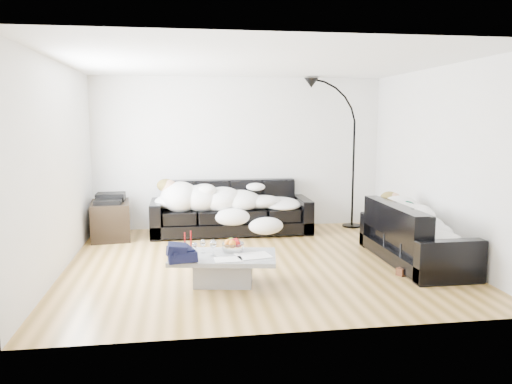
{
  "coord_description": "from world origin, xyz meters",
  "views": [
    {
      "loc": [
        -0.98,
        -6.39,
        1.89
      ],
      "look_at": [
        0.0,
        0.3,
        0.9
      ],
      "focal_mm": 35.0,
      "sensor_mm": 36.0,
      "label": 1
    }
  ],
  "objects": [
    {
      "name": "wine_glass_a",
      "position": [
        -0.77,
        -0.71,
        0.42
      ],
      "size": [
        0.08,
        0.08,
        0.15
      ],
      "primitive_type": "cylinder",
      "rotation": [
        0.0,
        0.0,
        -0.18
      ],
      "color": "white",
      "rests_on": "coffee_table"
    },
    {
      "name": "newspaper_b",
      "position": [
        -0.51,
        -1.05,
        0.36
      ],
      "size": [
        0.31,
        0.23,
        0.01
      ],
      "primitive_type": "cube",
      "rotation": [
        0.0,
        0.0,
        0.03
      ],
      "color": "silver",
      "rests_on": "coffee_table"
    },
    {
      "name": "floor_lamp",
      "position": [
        1.96,
        1.94,
        1.13
      ],
      "size": [
        0.89,
        0.59,
        2.26
      ],
      "primitive_type": null,
      "rotation": [
        0.0,
        0.0,
        -0.35
      ],
      "color": "black",
      "rests_on": "ground"
    },
    {
      "name": "shoes",
      "position": [
        1.78,
        -0.72,
        0.05
      ],
      "size": [
        0.54,
        0.46,
        0.11
      ],
      "primitive_type": null,
      "rotation": [
        0.0,
        0.0,
        0.31
      ],
      "color": "#472311",
      "rests_on": "ground"
    },
    {
      "name": "ceiling",
      "position": [
        0.0,
        0.0,
        2.6
      ],
      "size": [
        5.0,
        5.0,
        0.0
      ],
      "primitive_type": "plane",
      "color": "white",
      "rests_on": "ground"
    },
    {
      "name": "navy_jacket",
      "position": [
        -1.01,
        -1.08,
        0.51
      ],
      "size": [
        0.41,
        0.38,
        0.16
      ],
      "primitive_type": null,
      "rotation": [
        0.0,
        0.0,
        0.39
      ],
      "color": "black",
      "rests_on": "coffee_table"
    },
    {
      "name": "wine_glass_c",
      "position": [
        -0.67,
        -0.88,
        0.44
      ],
      "size": [
        0.09,
        0.09,
        0.19
      ],
      "primitive_type": "cylinder",
      "rotation": [
        0.0,
        0.0,
        -0.2
      ],
      "color": "white",
      "rests_on": "coffee_table"
    },
    {
      "name": "sofa_back",
      "position": [
        -0.21,
        1.75,
        0.43
      ],
      "size": [
        2.63,
        0.91,
        0.86
      ],
      "primitive_type": "cube",
      "color": "black",
      "rests_on": "ground"
    },
    {
      "name": "wall_right",
      "position": [
        2.5,
        0.0,
        1.3
      ],
      "size": [
        0.02,
        4.5,
        2.6
      ],
      "primitive_type": "cube",
      "color": "silver",
      "rests_on": "ground"
    },
    {
      "name": "wall_left",
      "position": [
        -2.5,
        0.0,
        1.3
      ],
      "size": [
        0.02,
        4.5,
        2.6
      ],
      "primitive_type": "cube",
      "color": "silver",
      "rests_on": "ground"
    },
    {
      "name": "candle_left",
      "position": [
        -0.98,
        -0.62,
        0.46
      ],
      "size": [
        0.04,
        0.04,
        0.22
      ],
      "primitive_type": "cylinder",
      "rotation": [
        0.0,
        0.0,
        0.04
      ],
      "color": "maroon",
      "rests_on": "coffee_table"
    },
    {
      "name": "newspaper_a",
      "position": [
        -0.21,
        -0.94,
        0.36
      ],
      "size": [
        0.43,
        0.36,
        0.01
      ],
      "primitive_type": "cube",
      "rotation": [
        0.0,
        0.0,
        0.19
      ],
      "color": "silver",
      "rests_on": "coffee_table"
    },
    {
      "name": "sleeper_right",
      "position": [
        2.04,
        -0.32,
        0.62
      ],
      "size": [
        0.7,
        1.66,
        0.41
      ],
      "primitive_type": null,
      "rotation": [
        0.0,
        0.0,
        1.57
      ],
      "color": "white",
      "rests_on": "sofa_right"
    },
    {
      "name": "wine_glass_b",
      "position": [
        -0.87,
        -0.84,
        0.43
      ],
      "size": [
        0.08,
        0.08,
        0.16
      ],
      "primitive_type": "cylinder",
      "rotation": [
        0.0,
        0.0,
        -0.3
      ],
      "color": "white",
      "rests_on": "coffee_table"
    },
    {
      "name": "teal_cushion",
      "position": [
        1.98,
        0.28,
        0.72
      ],
      "size": [
        0.42,
        0.38,
        0.2
      ],
      "primitive_type": "ellipsoid",
      "rotation": [
        0.0,
        0.0,
        0.24
      ],
      "color": "#09442B",
      "rests_on": "sofa_right"
    },
    {
      "name": "av_cabinet",
      "position": [
        -2.14,
        1.67,
        0.29
      ],
      "size": [
        0.68,
        0.91,
        0.59
      ],
      "primitive_type": "cube",
      "rotation": [
        0.0,
        0.0,
        0.12
      ],
      "color": "black",
      "rests_on": "ground"
    },
    {
      "name": "candle_right",
      "position": [
        -0.91,
        -0.59,
        0.46
      ],
      "size": [
        0.05,
        0.05,
        0.23
      ],
      "primitive_type": "cylinder",
      "rotation": [
        0.0,
        0.0,
        0.3
      ],
      "color": "maroon",
      "rests_on": "coffee_table"
    },
    {
      "name": "fruit_bowl",
      "position": [
        -0.42,
        -0.7,
        0.43
      ],
      "size": [
        0.28,
        0.28,
        0.16
      ],
      "primitive_type": "cylinder",
      "rotation": [
        0.0,
        0.0,
        0.1
      ],
      "color": "white",
      "rests_on": "coffee_table"
    },
    {
      "name": "sofa_right",
      "position": [
        2.04,
        -0.32,
        0.39
      ],
      "size": [
        0.83,
        1.94,
        0.78
      ],
      "primitive_type": "cube",
      "rotation": [
        0.0,
        0.0,
        1.57
      ],
      "color": "black",
      "rests_on": "ground"
    },
    {
      "name": "stereo",
      "position": [
        -2.14,
        1.67,
        0.65
      ],
      "size": [
        0.44,
        0.35,
        0.13
      ],
      "primitive_type": "cube",
      "rotation": [
        0.0,
        0.0,
        0.01
      ],
      "color": "black",
      "rests_on": "av_cabinet"
    },
    {
      "name": "ground",
      "position": [
        0.0,
        0.0,
        0.0
      ],
      "size": [
        5.0,
        5.0,
        0.0
      ],
      "primitive_type": "plane",
      "color": "olive",
      "rests_on": "ground"
    },
    {
      "name": "coffee_table",
      "position": [
        -0.55,
        -0.85,
        0.17
      ],
      "size": [
        1.29,
        0.89,
        0.35
      ],
      "primitive_type": "cube",
      "rotation": [
        0.0,
        0.0,
        -0.17
      ],
      "color": "#939699",
      "rests_on": "ground"
    },
    {
      "name": "wall_back",
      "position": [
        0.0,
        2.25,
        1.3
      ],
      "size": [
        5.0,
        0.02,
        2.6
      ],
      "primitive_type": "cube",
      "color": "silver",
      "rests_on": "ground"
    },
    {
      "name": "sleeper_back",
      "position": [
        -0.21,
        1.7,
        0.64
      ],
      "size": [
        2.22,
        0.77,
        0.44
      ],
      "primitive_type": null,
      "color": "white",
      "rests_on": "sofa_back"
    }
  ]
}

